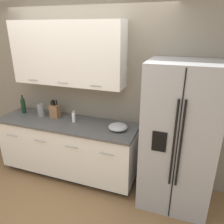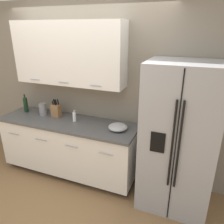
% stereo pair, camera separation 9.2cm
% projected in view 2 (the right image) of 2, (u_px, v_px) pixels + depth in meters
% --- Properties ---
extents(ground_plane, '(14.00, 14.00, 0.00)m').
position_uv_depth(ground_plane, '(50.00, 211.00, 2.82)').
color(ground_plane, olive).
extents(wall_back, '(10.00, 0.39, 2.60)m').
position_uv_depth(wall_back, '(83.00, 82.00, 3.29)').
color(wall_back, gray).
rests_on(wall_back, ground_plane).
extents(counter_unit, '(2.16, 0.64, 0.90)m').
position_uv_depth(counter_unit, '(69.00, 147.00, 3.45)').
color(counter_unit, black).
rests_on(counter_unit, ground_plane).
extents(refrigerator, '(0.85, 0.73, 1.88)m').
position_uv_depth(refrigerator, '(178.00, 139.00, 2.68)').
color(refrigerator, '#9E9EA0').
rests_on(refrigerator, ground_plane).
extents(knife_block, '(0.14, 0.10, 0.29)m').
position_uv_depth(knife_block, '(56.00, 110.00, 3.42)').
color(knife_block, olive).
rests_on(knife_block, counter_unit).
extents(wine_bottle, '(0.07, 0.07, 0.30)m').
position_uv_depth(wine_bottle, '(26.00, 104.00, 3.61)').
color(wine_bottle, black).
rests_on(wine_bottle, counter_unit).
extents(soap_dispenser, '(0.06, 0.05, 0.18)m').
position_uv_depth(soap_dispenser, '(74.00, 117.00, 3.25)').
color(soap_dispenser, white).
rests_on(soap_dispenser, counter_unit).
extents(steel_canister, '(0.12, 0.12, 0.21)m').
position_uv_depth(steel_canister, '(43.00, 109.00, 3.48)').
color(steel_canister, gray).
rests_on(steel_canister, counter_unit).
extents(mixing_bowl, '(0.26, 0.26, 0.08)m').
position_uv_depth(mixing_bowl, '(118.00, 127.00, 2.99)').
color(mixing_bowl, '#A3A3A5').
rests_on(mixing_bowl, counter_unit).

